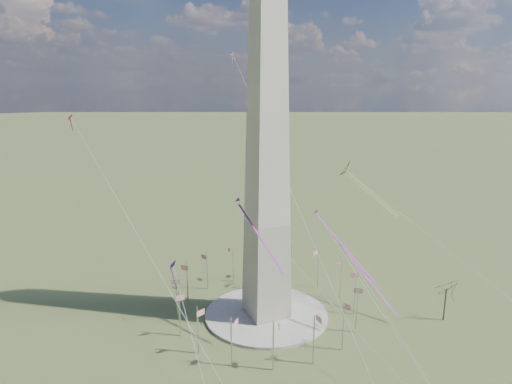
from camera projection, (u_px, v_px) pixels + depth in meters
name	position (u px, v px, depth m)	size (l,w,h in m)	color
ground	(266.00, 316.00, 134.54)	(2000.00, 2000.00, 0.00)	#4B6633
plaza	(266.00, 314.00, 134.44)	(36.00, 36.00, 0.80)	#BCB9AC
washington_monument	(267.00, 155.00, 123.12)	(15.56, 15.56, 100.00)	#B5A597
flagpole_ring	(266.00, 293.00, 132.81)	(54.40, 54.40, 13.00)	silver
tree_near	(447.00, 286.00, 129.60)	(8.42, 8.42, 14.73)	#403827
kite_delta_black	(348.00, 173.00, 138.59)	(14.61, 17.73, 15.53)	black
kite_diamond_purple	(173.00, 268.00, 126.81)	(2.19, 3.06, 8.99)	#3E1870
kite_streamer_left	(335.00, 235.00, 127.88)	(6.59, 21.87, 15.25)	#FB2732
kite_streamer_mid	(253.00, 225.00, 121.53)	(4.66, 22.17, 15.28)	#FB2732
kite_streamer_right	(359.00, 267.00, 138.88)	(5.69, 22.88, 15.83)	#FB2732
kite_small_red	(71.00, 118.00, 129.14)	(1.35, 2.20, 5.02)	red
kite_small_white	(232.00, 55.00, 155.17)	(0.98, 1.63, 3.86)	white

